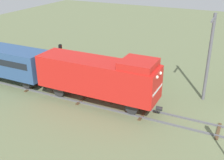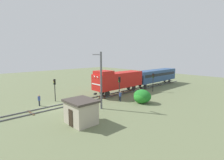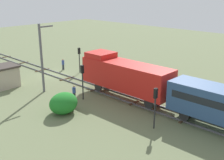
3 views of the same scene
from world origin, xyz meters
The scene contains 12 objects.
ground_plane centered at (0.00, 0.00, 0.00)m, with size 109.05×109.05×0.00m, color #66704C.
railway_track centered at (0.00, 0.00, 0.07)m, with size 2.40×72.70×0.16m.
locomotive centered at (0.00, 13.42, 2.77)m, with size 2.90×11.60×4.60m.
traffic_signal_near centered at (-3.20, 1.96, 2.58)m, with size 0.32×0.34×3.69m.
traffic_signal_mid centered at (3.40, 10.30, 2.75)m, with size 0.32×0.34×3.95m.
traffic_signal_far centered at (3.60, 20.04, 2.63)m, with size 0.32×0.34×3.76m.
worker_near_track centered at (-2.40, -0.96, 1.00)m, with size 0.38×0.38×1.70m.
worker_by_signal centered at (4.20, 9.74, 1.00)m, with size 0.38×0.38×1.70m.
catenary_mast centered at (4.94, 5.01, 4.28)m, with size 1.94×0.28×8.07m.
relay_hut centered at (7.50, -0.05, 1.39)m, with size 3.50×2.90×2.74m.
bush_near centered at (7.14, 11.73, 1.07)m, with size 2.95×2.41×2.14m, color #207726.
bush_mid centered at (7.17, 11.36, 0.88)m, with size 2.43×1.99×1.77m, color #258226.
Camera 3 is at (22.38, 32.69, 11.82)m, focal length 45.00 mm.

